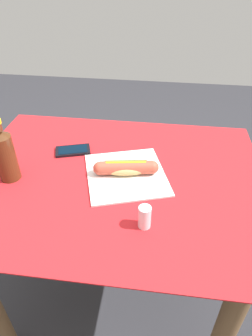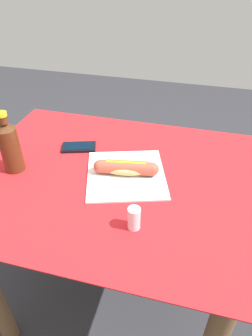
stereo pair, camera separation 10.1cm
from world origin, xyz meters
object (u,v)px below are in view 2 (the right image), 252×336
at_px(hot_dog, 126,168).
at_px(salt_shaker, 134,218).
at_px(soda_bottle, 10,146).
at_px(cell_phone, 79,147).

xyz_separation_m(hot_dog, salt_shaker, (0.08, -0.23, 0.01)).
xyz_separation_m(soda_bottle, salt_shaker, (0.47, -0.16, -0.06)).
relative_size(soda_bottle, salt_shaker, 3.11).
distance_m(soda_bottle, salt_shaker, 0.50).
relative_size(cell_phone, salt_shaker, 2.06).
distance_m(cell_phone, soda_bottle, 0.26).
height_order(cell_phone, soda_bottle, soda_bottle).
bearing_deg(cell_phone, salt_shaker, -48.42).
bearing_deg(soda_bottle, salt_shaker, -18.75).
bearing_deg(hot_dog, cell_phone, 152.20).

